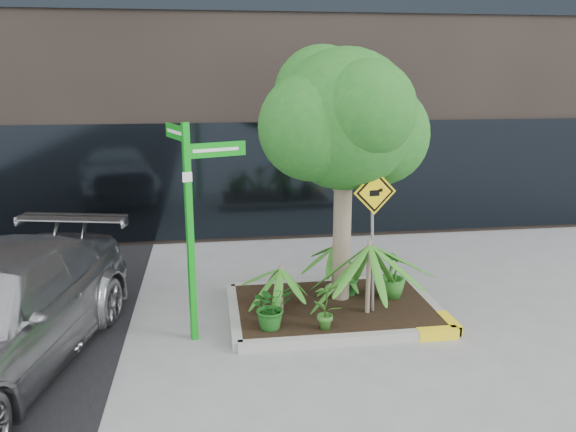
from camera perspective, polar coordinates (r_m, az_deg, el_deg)
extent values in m
plane|color=gray|center=(8.90, 3.79, -10.64)|extent=(80.00, 80.00, 0.00)
cube|color=#9E9E99|center=(10.17, 3.27, -6.88)|extent=(3.20, 0.15, 0.15)
cube|color=#9E9E99|center=(8.21, 6.37, -12.38)|extent=(3.20, 0.15, 0.15)
cube|color=#9E9E99|center=(8.98, -5.52, -9.91)|extent=(0.15, 2.20, 0.15)
cube|color=#9E9E99|center=(9.64, 14.07, -8.55)|extent=(0.15, 2.20, 0.15)
cube|color=yellow|center=(8.61, 14.96, -11.49)|extent=(0.60, 0.17, 0.15)
cube|color=black|center=(9.16, 4.65, -9.08)|extent=(3.05, 2.05, 0.06)
cylinder|color=gray|center=(9.03, 5.52, -1.15)|extent=(0.29, 0.29, 2.70)
cylinder|color=gray|center=(8.83, 6.24, 5.07)|extent=(0.51, 0.14, 0.88)
sphere|color=#1C621F|center=(8.73, 5.79, 9.74)|extent=(2.16, 2.16, 2.16)
sphere|color=#1C621F|center=(9.18, 9.20, 8.16)|extent=(1.62, 1.62, 1.62)
sphere|color=#1C621F|center=(8.44, 2.46, 9.03)|extent=(1.62, 1.62, 1.62)
sphere|color=#1C621F|center=(8.24, 7.97, 10.66)|extent=(1.44, 1.44, 1.44)
sphere|color=#1C621F|center=(9.08, 3.46, 12.24)|extent=(1.53, 1.53, 1.53)
cylinder|color=gray|center=(8.70, 8.17, -6.11)|extent=(0.07, 0.07, 1.17)
cylinder|color=gray|center=(8.82, -0.70, -7.24)|extent=(0.07, 0.07, 0.72)
cylinder|color=gray|center=(9.67, 4.68, -5.05)|extent=(0.07, 0.07, 0.80)
imported|color=#1B5919|center=(8.21, -1.72, -9.15)|extent=(0.76, 0.76, 0.67)
imported|color=#296F21|center=(9.42, 10.53, -5.80)|extent=(0.62, 0.62, 0.80)
imported|color=#326D21|center=(8.17, 3.88, -8.95)|extent=(0.49, 0.49, 0.76)
imported|color=#1E6A24|center=(9.39, 6.36, -6.17)|extent=(0.39, 0.39, 0.66)
cube|color=#0EA018|center=(7.90, -9.91, -2.00)|extent=(0.11, 0.11, 3.12)
cube|color=#0EA018|center=(7.79, -7.32, 6.70)|extent=(0.83, 0.33, 0.20)
cube|color=#0EA018|center=(8.03, -11.33, 8.37)|extent=(0.33, 0.83, 0.20)
cube|color=white|center=(7.78, -7.32, 6.68)|extent=(0.63, 0.24, 0.04)
cube|color=white|center=(8.03, -11.45, 8.36)|extent=(0.24, 0.63, 0.04)
cube|color=white|center=(7.66, -10.19, 3.92)|extent=(0.13, 0.05, 0.13)
cylinder|color=slate|center=(8.69, 8.57, -3.11)|extent=(0.08, 0.25, 2.04)
cube|color=yellow|center=(8.45, 8.82, 2.41)|extent=(0.68, 0.12, 0.68)
cube|color=black|center=(8.44, 8.85, 2.39)|extent=(0.60, 0.09, 0.61)
cube|color=yellow|center=(8.44, 8.86, 2.39)|extent=(0.51, 0.08, 0.52)
cube|color=black|center=(8.43, 8.79, 2.31)|extent=(0.16, 0.03, 0.09)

